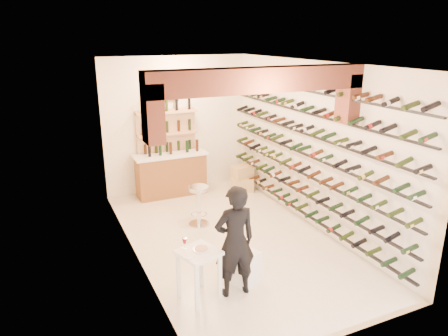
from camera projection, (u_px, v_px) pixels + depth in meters
name	position (u px, v px, depth m)	size (l,w,h in m)	color
ground	(231.00, 238.00, 7.83)	(6.00, 6.00, 0.00)	silver
room_shell	(238.00, 123.00, 6.92)	(3.52, 6.02, 3.21)	white
wine_rack	(303.00, 150.00, 7.97)	(0.32, 5.70, 2.56)	black
back_counter	(171.00, 173.00, 9.85)	(1.70, 0.62, 1.29)	brown
back_shelving	(167.00, 145.00, 9.86)	(1.40, 0.31, 2.73)	tan
tasting_table	(198.00, 260.00, 5.89)	(0.65, 0.65, 0.92)	white
white_stool	(244.00, 267.00, 6.39)	(0.40, 0.40, 0.50)	white
person	(235.00, 241.00, 5.93)	(0.61, 0.40, 1.68)	black
chrome_barstool	(199.00, 203.00, 8.25)	(0.42, 0.42, 0.82)	silver
crate_lower	(242.00, 184.00, 10.22)	(0.56, 0.39, 0.34)	tan
crate_upper	(242.00, 172.00, 10.13)	(0.48, 0.33, 0.28)	tan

